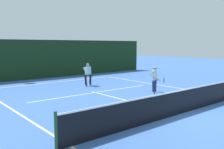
# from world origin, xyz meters

# --- Properties ---
(ground_plane) EXTENTS (80.00, 80.00, 0.00)m
(ground_plane) POSITION_xyz_m (0.00, 0.00, 0.00)
(ground_plane) COLOR #3C66AE
(court_line_baseline_far) EXTENTS (10.31, 0.10, 0.01)m
(court_line_baseline_far) POSITION_xyz_m (0.00, 11.34, 0.00)
(court_line_baseline_far) COLOR white
(court_line_baseline_far) RESTS_ON ground_plane
(court_line_sideline_left) EXTENTS (0.10, 22.67, 0.01)m
(court_line_sideline_left) POSITION_xyz_m (-5.15, 0.00, 0.00)
(court_line_sideline_left) COLOR white
(court_line_sideline_left) RESTS_ON ground_plane
(court_line_service) EXTENTS (8.40, 0.10, 0.01)m
(court_line_service) POSITION_xyz_m (0.00, 6.02, 0.00)
(court_line_service) COLOR white
(court_line_service) RESTS_ON ground_plane
(court_line_centre) EXTENTS (0.10, 6.40, 0.01)m
(court_line_centre) POSITION_xyz_m (0.00, 3.20, 0.00)
(court_line_centre) COLOR white
(court_line_centre) RESTS_ON ground_plane
(tennis_net) EXTENTS (11.30, 0.09, 1.10)m
(tennis_net) POSITION_xyz_m (0.00, 0.00, 0.52)
(tennis_net) COLOR #1E4723
(tennis_net) RESTS_ON ground_plane
(player_near) EXTENTS (0.83, 1.01, 1.58)m
(player_near) POSITION_xyz_m (2.65, 3.65, 0.86)
(player_near) COLOR #1E234C
(player_near) RESTS_ON ground_plane
(player_far) EXTENTS (0.72, 0.86, 1.58)m
(player_far) POSITION_xyz_m (1.03, 8.32, 0.87)
(player_far) COLOR black
(player_far) RESTS_ON ground_plane
(tennis_ball) EXTENTS (0.07, 0.07, 0.07)m
(tennis_ball) POSITION_xyz_m (1.06, 5.09, 0.03)
(tennis_ball) COLOR #D1E033
(tennis_ball) RESTS_ON ground_plane
(tennis_ball_extra) EXTENTS (0.07, 0.07, 0.07)m
(tennis_ball_extra) POSITION_xyz_m (-2.37, 6.23, 0.03)
(tennis_ball_extra) COLOR #D1E033
(tennis_ball_extra) RESTS_ON ground_plane
(back_fence_windscreen) EXTENTS (23.06, 0.12, 3.29)m
(back_fence_windscreen) POSITION_xyz_m (0.00, 14.08, 1.65)
(back_fence_windscreen) COLOR black
(back_fence_windscreen) RESTS_ON ground_plane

